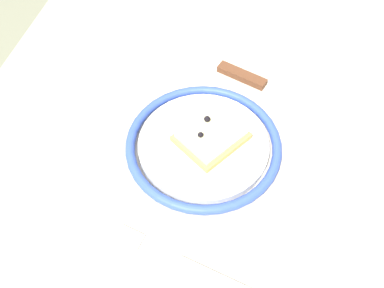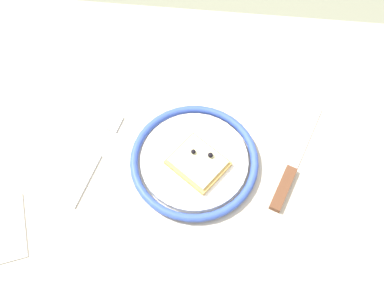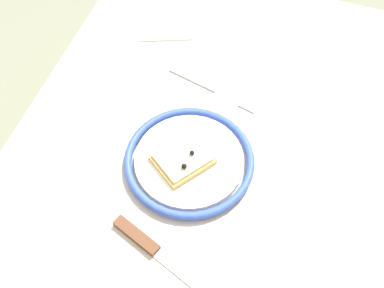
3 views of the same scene
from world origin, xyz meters
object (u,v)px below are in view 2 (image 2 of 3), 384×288
pizza_slice_near (198,162)px  fork (97,158)px  knife (289,174)px  plate (194,160)px  dining_table (191,169)px

pizza_slice_near → fork: size_ratio=0.62×
knife → plate: bearing=177.9°
pizza_slice_near → knife: pizza_slice_near is taller
plate → pizza_slice_near: (0.01, -0.01, 0.01)m
knife → fork: 0.36m
plate → fork: plate is taller
pizza_slice_near → dining_table: bearing=116.3°
plate → fork: bearing=-176.8°
dining_table → knife: knife is taller
plate → fork: size_ratio=1.19×
dining_table → knife: size_ratio=4.46×
dining_table → fork: fork is taller
fork → dining_table: bearing=11.7°
dining_table → plate: bearing=-69.1°
dining_table → pizza_slice_near: pizza_slice_near is taller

